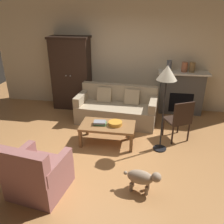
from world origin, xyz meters
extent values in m
plane|color=#B27A47|center=(0.00, 0.00, 0.00)|extent=(9.60, 9.60, 0.00)
cube|color=beige|center=(0.00, 2.55, 1.40)|extent=(7.20, 0.10, 2.80)
cube|color=#4C4947|center=(1.55, 2.30, 0.54)|extent=(1.10, 0.36, 1.08)
cube|color=black|center=(1.55, 2.12, 0.34)|extent=(0.60, 0.01, 0.52)
cube|color=white|center=(1.55, 2.28, 1.10)|extent=(1.26, 0.48, 0.04)
cube|color=black|center=(-1.40, 2.22, 0.94)|extent=(1.00, 0.52, 1.88)
cube|color=black|center=(-1.40, 2.22, 1.91)|extent=(1.06, 0.55, 0.06)
sphere|color=#ADAFB5|center=(-1.46, 1.95, 0.98)|extent=(0.04, 0.04, 0.04)
sphere|color=#ADAFB5|center=(-1.34, 1.95, 0.98)|extent=(0.04, 0.04, 0.04)
cube|color=tan|center=(-0.05, 1.45, 0.22)|extent=(1.96, 0.99, 0.44)
cube|color=tan|center=(-0.03, 1.79, 0.65)|extent=(1.91, 0.33, 0.42)
cube|color=tan|center=(-0.93, 1.52, 0.55)|extent=(0.22, 0.81, 0.22)
cube|color=tan|center=(0.82, 1.38, 0.55)|extent=(0.22, 0.81, 0.22)
cube|color=tan|center=(-0.39, 1.68, 0.61)|extent=(0.37, 0.21, 0.37)
cube|color=tan|center=(0.31, 1.62, 0.61)|extent=(0.37, 0.21, 0.37)
cube|color=olive|center=(-0.08, 0.44, 0.39)|extent=(1.10, 0.60, 0.05)
cube|color=brown|center=(-0.59, 0.18, 0.18)|extent=(0.06, 0.06, 0.37)
cube|color=brown|center=(0.43, 0.18, 0.18)|extent=(0.06, 0.06, 0.37)
cube|color=brown|center=(-0.59, 0.70, 0.18)|extent=(0.06, 0.06, 0.37)
cube|color=brown|center=(0.43, 0.70, 0.18)|extent=(0.06, 0.06, 0.37)
cylinder|color=orange|center=(0.08, 0.45, 0.46)|extent=(0.28, 0.28, 0.08)
cube|color=#427A4C|center=(-0.23, 0.43, 0.44)|extent=(0.24, 0.17, 0.04)
cube|color=gray|center=(-0.24, 0.43, 0.47)|extent=(0.26, 0.20, 0.03)
cylinder|color=#565B66|center=(1.17, 2.28, 1.26)|extent=(0.12, 0.12, 0.28)
cylinder|color=#A86042|center=(1.55, 2.28, 1.24)|extent=(0.15, 0.15, 0.24)
cylinder|color=olive|center=(1.73, 2.28, 1.25)|extent=(0.14, 0.14, 0.25)
cube|color=#935B56|center=(-0.85, -1.08, 0.21)|extent=(0.86, 0.86, 0.42)
cube|color=#935B56|center=(-0.89, -1.38, 0.65)|extent=(0.78, 0.27, 0.46)
cube|color=#935B56|center=(-0.52, -1.13, 0.52)|extent=(0.22, 0.71, 0.20)
cube|color=#935B56|center=(-1.17, -1.03, 0.52)|extent=(0.22, 0.71, 0.20)
cube|color=black|center=(1.32, 0.86, 0.43)|extent=(0.59, 0.59, 0.04)
cylinder|color=black|center=(1.41, 1.11, 0.21)|extent=(0.04, 0.04, 0.41)
cylinder|color=black|center=(1.07, 0.94, 0.21)|extent=(0.04, 0.04, 0.41)
cylinder|color=black|center=(1.58, 0.78, 0.21)|extent=(0.04, 0.04, 0.41)
cylinder|color=black|center=(1.24, 0.60, 0.21)|extent=(0.04, 0.04, 0.41)
cube|color=black|center=(1.41, 0.68, 0.68)|extent=(0.41, 0.24, 0.45)
cylinder|color=black|center=(0.99, 0.37, 0.01)|extent=(0.26, 0.26, 0.02)
cylinder|color=black|center=(0.99, 0.37, 0.73)|extent=(0.03, 0.03, 1.45)
cone|color=beige|center=(0.99, 0.37, 1.56)|extent=(0.36, 0.36, 0.26)
ellipsoid|color=gray|center=(0.65, -0.85, 0.25)|extent=(0.43, 0.26, 0.22)
sphere|color=gray|center=(0.89, -0.89, 0.31)|extent=(0.15, 0.15, 0.15)
cylinder|color=gray|center=(0.78, -0.82, 0.07)|extent=(0.06, 0.06, 0.14)
cylinder|color=gray|center=(0.76, -0.92, 0.07)|extent=(0.06, 0.06, 0.14)
cylinder|color=gray|center=(0.54, -0.78, 0.07)|extent=(0.06, 0.06, 0.14)
cylinder|color=gray|center=(0.53, -0.88, 0.07)|extent=(0.06, 0.06, 0.14)
sphere|color=gray|center=(0.43, -0.81, 0.27)|extent=(0.06, 0.06, 0.06)
camera|label=1|loc=(0.68, -3.64, 2.56)|focal=36.79mm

